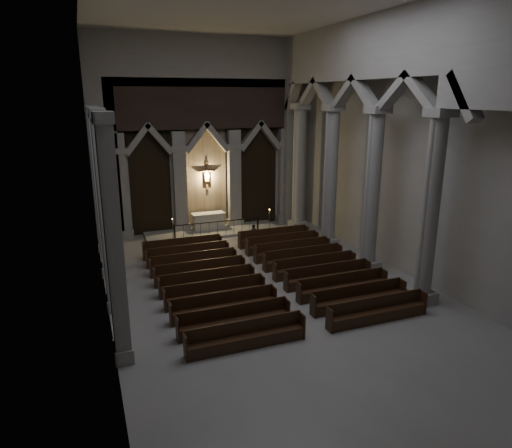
# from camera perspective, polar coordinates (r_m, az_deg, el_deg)

# --- Properties ---
(room) EXTENTS (24.00, 24.10, 12.00)m
(room) POSITION_cam_1_polar(r_m,az_deg,el_deg) (18.24, 3.23, 13.01)
(room) COLOR gray
(room) RESTS_ON ground
(sanctuary_wall) EXTENTS (14.00, 0.77, 12.00)m
(sanctuary_wall) POSITION_cam_1_polar(r_m,az_deg,el_deg) (29.19, -6.27, 11.98)
(sanctuary_wall) COLOR gray
(sanctuary_wall) RESTS_ON ground
(right_arcade) EXTENTS (1.00, 24.00, 12.00)m
(right_arcade) POSITION_cam_1_polar(r_m,az_deg,el_deg) (22.14, 15.26, 13.55)
(right_arcade) COLOR gray
(right_arcade) RESTS_ON ground
(left_pilasters) EXTENTS (0.60, 13.00, 8.03)m
(left_pilasters) POSITION_cam_1_polar(r_m,az_deg,el_deg) (20.64, -18.52, 2.17)
(left_pilasters) COLOR gray
(left_pilasters) RESTS_ON ground
(sanctuary_step) EXTENTS (8.50, 2.60, 0.15)m
(sanctuary_step) POSITION_cam_1_polar(r_m,az_deg,el_deg) (29.44, -5.42, -0.93)
(sanctuary_step) COLOR gray
(sanctuary_step) RESTS_ON ground
(altar) EXTENTS (2.10, 0.84, 1.06)m
(altar) POSITION_cam_1_polar(r_m,az_deg,el_deg) (29.63, -5.97, 0.39)
(altar) COLOR beige
(altar) RESTS_ON sanctuary_step
(altar_rail) EXTENTS (5.42, 0.09, 1.07)m
(altar_rail) POSITION_cam_1_polar(r_m,az_deg,el_deg) (28.22, -4.84, -0.30)
(altar_rail) COLOR black
(altar_rail) RESTS_ON ground
(candle_stand_left) EXTENTS (0.25, 0.25, 1.49)m
(candle_stand_left) POSITION_cam_1_polar(r_m,az_deg,el_deg) (27.67, -10.31, -1.49)
(candle_stand_left) COLOR olive
(candle_stand_left) RESTS_ON ground
(candle_stand_right) EXTENTS (0.26, 0.26, 1.56)m
(candle_stand_right) POSITION_cam_1_polar(r_m,az_deg,el_deg) (29.15, 1.66, -0.31)
(candle_stand_right) COLOR olive
(candle_stand_right) RESTS_ON ground
(pews) EXTENTS (9.74, 10.73, 0.97)m
(pews) POSITION_cam_1_polar(r_m,az_deg,el_deg) (21.50, 0.92, -6.54)
(pews) COLOR black
(pews) RESTS_ON ground
(worshipper) EXTENTS (0.50, 0.40, 1.20)m
(worshipper) POSITION_cam_1_polar(r_m,az_deg,el_deg) (26.86, -0.27, -1.32)
(worshipper) COLOR black
(worshipper) RESTS_ON ground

